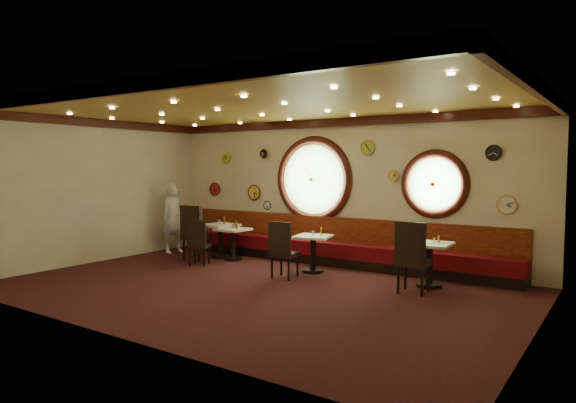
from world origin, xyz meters
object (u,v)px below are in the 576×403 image
object	(u,v)px
chair_d	(412,253)
condiment_d_bottle	(439,239)
condiment_b_bottle	(236,225)
condiment_a_pepper	(220,222)
condiment_a_bottle	(224,220)
condiment_c_bottle	(321,232)
condiment_b_pepper	(233,226)
condiment_b_salt	(235,226)
table_b	(233,240)
condiment_d_salt	(425,239)
condiment_a_salt	(219,221)
table_a	(220,236)
chair_a	(194,229)
chair_c	(282,246)
table_d	(429,259)
chair_b	(198,240)
table_c	(313,249)
condiment_c_salt	(313,233)
condiment_d_pepper	(434,240)
condiment_c_pepper	(314,233)
waiter	(174,218)

from	to	relation	value
chair_d	condiment_d_bottle	size ratio (longest dim) A/B	5.60
chair_d	condiment_b_bottle	distance (m)	4.52
condiment_a_pepper	condiment_a_bottle	world-z (taller)	condiment_a_bottle
condiment_c_bottle	condiment_b_pepper	bearing A→B (deg)	179.56
condiment_b_salt	condiment_b_pepper	world-z (taller)	condiment_b_pepper
table_b	condiment_d_salt	world-z (taller)	condiment_d_salt
condiment_a_salt	condiment_b_bottle	bearing A→B (deg)	-9.07
table_a	condiment_d_salt	size ratio (longest dim) A/B	8.87
table_a	condiment_a_pepper	bearing A→B (deg)	139.26
chair_a	chair_c	xyz separation A→B (m)	(2.78, -0.45, -0.09)
table_d	condiment_d_bottle	size ratio (longest dim) A/B	5.85
chair_b	condiment_d_salt	bearing A→B (deg)	-12.52
table_c	condiment_c_salt	distance (m)	0.32
table_a	chair_a	world-z (taller)	chair_a
condiment_d_bottle	table_b	bearing A→B (deg)	-179.87
table_d	condiment_b_pepper	xyz separation A→B (m)	(-4.61, 0.05, 0.28)
condiment_b_salt	condiment_a_bottle	size ratio (longest dim) A/B	0.65
chair_b	condiment_a_salt	distance (m)	1.20
table_b	condiment_c_salt	xyz separation A→B (m)	(2.22, -0.11, 0.34)
table_d	condiment_b_salt	xyz separation A→B (m)	(-4.64, 0.14, 0.28)
table_a	condiment_d_bottle	distance (m)	5.24
table_a	table_c	size ratio (longest dim) A/B	0.99
condiment_a_salt	chair_a	bearing A→B (deg)	-101.44
table_a	condiment_d_pepper	distance (m)	5.18
table_a	condiment_c_bottle	distance (m)	2.86
table_c	condiment_c_salt	xyz separation A→B (m)	(-0.02, 0.03, 0.32)
table_d	condiment_b_salt	distance (m)	4.65
table_a	chair_b	size ratio (longest dim) A/B	1.30
chair_a	condiment_c_pepper	xyz separation A→B (m)	(2.95, 0.42, 0.07)
condiment_a_pepper	condiment_d_bottle	distance (m)	5.24
condiment_a_salt	condiment_d_salt	distance (m)	5.06
chair_d	condiment_c_pepper	size ratio (longest dim) A/B	8.78
condiment_a_salt	condiment_c_pepper	size ratio (longest dim) A/B	1.22
condiment_b_pepper	waiter	world-z (taller)	waiter
chair_c	condiment_b_bottle	world-z (taller)	chair_c
waiter	condiment_d_pepper	bearing A→B (deg)	-79.11
condiment_c_pepper	condiment_b_salt	bearing A→B (deg)	174.13
condiment_d_pepper	waiter	distance (m)	6.58
chair_b	chair_c	bearing A→B (deg)	-25.09
condiment_b_salt	condiment_c_salt	world-z (taller)	condiment_c_salt
condiment_d_salt	condiment_d_bottle	size ratio (longest dim) A/B	0.67
table_b	waiter	distance (m)	1.93
table_b	condiment_c_bottle	xyz separation A→B (m)	(2.37, -0.02, 0.37)
condiment_d_salt	condiment_d_pepper	xyz separation A→B (m)	(0.19, -0.02, -0.00)
chair_a	condiment_a_pepper	distance (m)	0.71
table_b	condiment_c_bottle	world-z (taller)	condiment_c_bottle
condiment_c_salt	waiter	bearing A→B (deg)	179.09
condiment_c_salt	waiter	xyz separation A→B (m)	(-4.10, 0.07, 0.06)
condiment_b_bottle	chair_b	bearing A→B (deg)	-103.40
table_d	condiment_b_bottle	world-z (taller)	condiment_b_bottle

